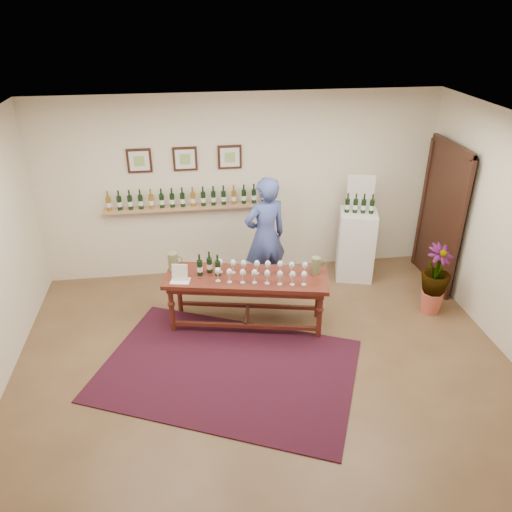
{
  "coord_description": "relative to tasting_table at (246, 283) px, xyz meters",
  "views": [
    {
      "loc": [
        -0.78,
        -4.64,
        3.98
      ],
      "look_at": [
        0.0,
        0.8,
        1.1
      ],
      "focal_mm": 35.0,
      "sensor_mm": 36.0,
      "label": 1
    }
  ],
  "objects": [
    {
      "name": "table_bottles",
      "position": [
        -0.47,
        0.13,
        0.26
      ],
      "size": [
        0.29,
        0.2,
        0.29
      ],
      "primitive_type": null,
      "rotation": [
        0.0,
        0.0,
        -0.17
      ],
      "color": "black",
      "rests_on": "tasting_table"
    },
    {
      "name": "table_glasses",
      "position": [
        0.19,
        -0.08,
        0.21
      ],
      "size": [
        1.49,
        0.64,
        0.2
      ],
      "primitive_type": null,
      "rotation": [
        0.0,
        0.0,
        -0.22
      ],
      "color": "silver",
      "rests_on": "tasting_table"
    },
    {
      "name": "ground",
      "position": [
        0.11,
        -0.93,
        -0.64
      ],
      "size": [
        6.0,
        6.0,
        0.0
      ],
      "primitive_type": "plane",
      "color": "brown",
      "rests_on": "ground"
    },
    {
      "name": "menu_card",
      "position": [
        -0.85,
        0.01,
        0.22
      ],
      "size": [
        0.27,
        0.22,
        0.22
      ],
      "primitive_type": "cube",
      "rotation": [
        0.0,
        0.0,
        -0.2
      ],
      "color": "silver",
      "rests_on": "tasting_table"
    },
    {
      "name": "room_shell",
      "position": [
        2.22,
        0.93,
        0.48
      ],
      "size": [
        6.0,
        6.0,
        6.0
      ],
      "color": "beige",
      "rests_on": "ground"
    },
    {
      "name": "pitcher_left",
      "position": [
        -0.93,
        0.3,
        0.23
      ],
      "size": [
        0.18,
        0.18,
        0.24
      ],
      "primitive_type": null,
      "rotation": [
        0.0,
        0.0,
        -0.21
      ],
      "color": "#686C43",
      "rests_on": "tasting_table"
    },
    {
      "name": "person",
      "position": [
        0.38,
        0.84,
        0.26
      ],
      "size": [
        0.75,
        0.61,
        1.79
      ],
      "primitive_type": "imported",
      "rotation": [
        0.0,
        0.0,
        3.46
      ],
      "color": "#3D4C90",
      "rests_on": "ground"
    },
    {
      "name": "pedestal_bottles",
      "position": [
        1.84,
        1.06,
        0.61
      ],
      "size": [
        0.32,
        0.16,
        0.31
      ],
      "primitive_type": null,
      "rotation": [
        0.0,
        0.0,
        -0.26
      ],
      "color": "black",
      "rests_on": "display_pedestal"
    },
    {
      "name": "potted_plant",
      "position": [
        2.6,
        -0.07,
        -0.12
      ],
      "size": [
        0.6,
        0.6,
        0.89
      ],
      "rotation": [
        0.0,
        0.0,
        0.36
      ],
      "color": "#BB523E",
      "rests_on": "ground"
    },
    {
      "name": "pitcher_right",
      "position": [
        0.91,
        -0.04,
        0.22
      ],
      "size": [
        0.18,
        0.18,
        0.22
      ],
      "primitive_type": null,
      "rotation": [
        0.0,
        0.0,
        -0.38
      ],
      "color": "#686C43",
      "rests_on": "tasting_table"
    },
    {
      "name": "info_sign",
      "position": [
        1.89,
        1.23,
        0.73
      ],
      "size": [
        0.4,
        0.12,
        0.56
      ],
      "primitive_type": "cube",
      "rotation": [
        0.0,
        0.0,
        -0.26
      ],
      "color": "silver",
      "rests_on": "display_pedestal"
    },
    {
      "name": "rug",
      "position": [
        -0.35,
        -0.92,
        -0.63
      ],
      "size": [
        3.51,
        3.01,
        0.02
      ],
      "primitive_type": "cube",
      "rotation": [
        0.0,
        0.0,
        -0.42
      ],
      "color": "#4F0F0E",
      "rests_on": "ground"
    },
    {
      "name": "tasting_table",
      "position": [
        0.0,
        0.0,
        0.0
      ],
      "size": [
        2.21,
        1.1,
        0.75
      ],
      "rotation": [
        0.0,
        0.0,
        -0.21
      ],
      "color": "#411610",
      "rests_on": "ground"
    },
    {
      "name": "display_pedestal",
      "position": [
        1.85,
        1.08,
        -0.09
      ],
      "size": [
        0.67,
        0.67,
        1.09
      ],
      "primitive_type": "cube",
      "rotation": [
        0.0,
        0.0,
        -0.26
      ],
      "color": "silver",
      "rests_on": "ground"
    }
  ]
}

